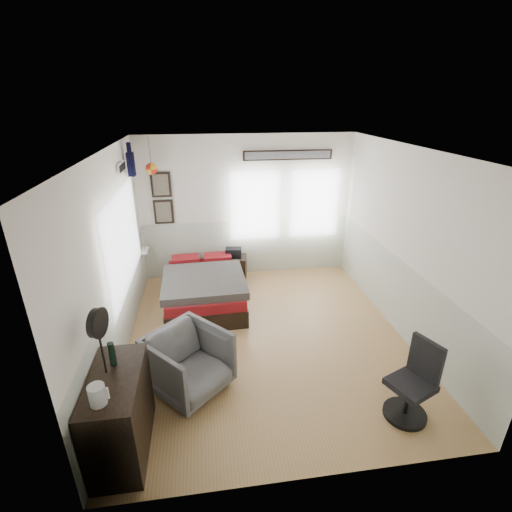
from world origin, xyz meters
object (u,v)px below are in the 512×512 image
object	(u,v)px
dresser	(120,414)
nightstand	(234,268)
armchair	(189,362)
bed	(204,289)
task_chair	(413,387)

from	to	relation	value
dresser	nightstand	distance (m)	3.92
armchair	bed	bearing A→B (deg)	41.29
bed	armchair	size ratio (longest dim) A/B	2.18
bed	dresser	xyz separation A→B (m)	(-0.85, -2.78, 0.17)
dresser	task_chair	bearing A→B (deg)	-0.07
armchair	nightstand	bearing A→B (deg)	31.74
armchair	nightstand	world-z (taller)	armchair
bed	task_chair	distance (m)	3.57
bed	task_chair	world-z (taller)	task_chair
dresser	bed	bearing A→B (deg)	73.00
dresser	armchair	world-z (taller)	dresser
dresser	task_chair	distance (m)	3.07
dresser	nightstand	bearing A→B (deg)	68.44
dresser	nightstand	world-z (taller)	dresser
nightstand	task_chair	size ratio (longest dim) A/B	0.50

